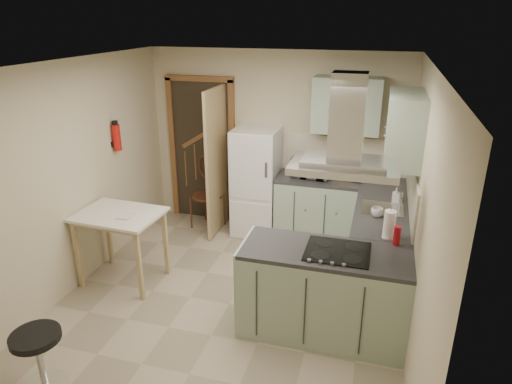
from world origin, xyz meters
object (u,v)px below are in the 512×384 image
(fridge, at_px, (256,182))
(extractor_hood, at_px, (344,167))
(peninsula, at_px, (324,292))
(microwave, at_px, (312,167))
(drop_leaf_table, at_px, (123,247))
(bentwood_chair, at_px, (207,196))
(stool, at_px, (40,360))

(fridge, xyz_separation_m, extractor_hood, (1.32, -1.98, 0.97))
(fridge, height_order, peninsula, fridge)
(fridge, xyz_separation_m, microwave, (0.76, 0.00, 0.29))
(drop_leaf_table, bearing_deg, microwave, 44.73)
(peninsula, relative_size, extractor_hood, 1.72)
(fridge, relative_size, microwave, 3.02)
(peninsula, bearing_deg, drop_leaf_table, 172.46)
(drop_leaf_table, xyz_separation_m, bentwood_chair, (0.40, 1.63, 0.05))
(extractor_hood, xyz_separation_m, drop_leaf_table, (-2.45, 0.31, -1.29))
(fridge, distance_m, peninsula, 2.35)
(microwave, bearing_deg, fridge, -174.99)
(fridge, relative_size, stool, 2.79)
(microwave, bearing_deg, extractor_hood, -69.41)
(extractor_hood, height_order, drop_leaf_table, extractor_hood)
(fridge, relative_size, peninsula, 0.97)
(fridge, xyz_separation_m, bentwood_chair, (-0.72, -0.04, -0.27))
(microwave, bearing_deg, drop_leaf_table, -133.68)
(stool, bearing_deg, fridge, 74.59)
(bentwood_chair, bearing_deg, stool, -78.39)
(extractor_hood, bearing_deg, drop_leaf_table, 172.76)
(fridge, bearing_deg, peninsula, -58.26)
(fridge, bearing_deg, extractor_hood, -56.21)
(extractor_hood, bearing_deg, microwave, 105.92)
(bentwood_chair, distance_m, microwave, 1.58)
(extractor_hood, bearing_deg, stool, -149.11)
(drop_leaf_table, bearing_deg, extractor_hood, -4.15)
(peninsula, bearing_deg, microwave, 103.21)
(peninsula, xyz_separation_m, drop_leaf_table, (-2.35, 0.31, -0.02))
(fridge, height_order, extractor_hood, extractor_hood)
(peninsula, height_order, drop_leaf_table, peninsula)
(peninsula, relative_size, drop_leaf_table, 1.69)
(bentwood_chair, height_order, microwave, microwave)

